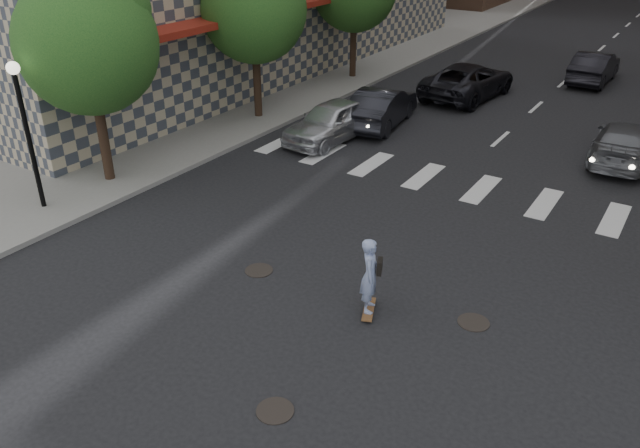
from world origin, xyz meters
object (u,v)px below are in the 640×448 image
at_px(lamppost, 24,116).
at_px(traffic_car_a, 381,107).
at_px(tree_a, 91,37).
at_px(silver_sedan, 331,121).
at_px(traffic_car_c, 468,80).
at_px(tree_b, 257,4).
at_px(traffic_car_b, 624,143).
at_px(skateboarder, 370,275).
at_px(traffic_car_e, 594,67).

relative_size(lamppost, traffic_car_a, 0.91).
distance_m(tree_a, silver_sedan, 9.10).
height_order(lamppost, traffic_car_c, lamppost).
relative_size(tree_a, tree_b, 1.00).
bearing_deg(traffic_car_b, tree_a, 35.66).
height_order(skateboarder, traffic_car_e, skateboarder).
distance_m(traffic_car_b, traffic_car_e, 11.30).
height_order(tree_a, tree_b, same).
bearing_deg(traffic_car_a, silver_sedan, 65.85).
relative_size(traffic_car_a, traffic_car_c, 0.83).
xyz_separation_m(silver_sedan, traffic_car_c, (2.29, 8.51, 0.03)).
bearing_deg(lamppost, tree_a, 89.01).
bearing_deg(lamppost, traffic_car_c, 71.11).
distance_m(traffic_car_a, traffic_car_e, 13.25).
xyz_separation_m(traffic_car_b, traffic_car_c, (-7.53, 4.87, 0.11)).
relative_size(traffic_car_a, traffic_car_b, 1.00).
distance_m(traffic_car_b, traffic_car_c, 8.97).
relative_size(lamppost, traffic_car_e, 0.91).
bearing_deg(skateboarder, silver_sedan, 103.92).
bearing_deg(silver_sedan, tree_a, -112.88).
xyz_separation_m(tree_b, traffic_car_e, (10.64, 13.72, -3.87)).
bearing_deg(traffic_car_c, tree_b, 56.70).
bearing_deg(skateboarder, traffic_car_c, 81.98).
bearing_deg(traffic_car_a, traffic_car_b, 178.54).
xyz_separation_m(traffic_car_a, traffic_car_b, (9.04, 1.00, -0.09)).
bearing_deg(traffic_car_c, traffic_car_b, 152.70).
height_order(skateboarder, traffic_car_a, skateboarder).
height_order(lamppost, tree_b, tree_b).
bearing_deg(skateboarder, lamppost, 161.36).
height_order(traffic_car_a, traffic_car_b, traffic_car_a).
relative_size(skateboarder, traffic_car_c, 0.33).
xyz_separation_m(traffic_car_a, traffic_car_c, (1.51, 5.87, 0.02)).
relative_size(lamppost, silver_sedan, 0.96).
distance_m(tree_a, tree_b, 8.00).
bearing_deg(tree_a, traffic_car_e, 63.89).
bearing_deg(tree_b, lamppost, -90.25).
relative_size(traffic_car_c, traffic_car_e, 1.21).
xyz_separation_m(tree_b, traffic_car_b, (13.77, 2.86, -3.96)).
relative_size(tree_b, skateboarder, 3.53).
height_order(tree_a, traffic_car_e, tree_a).
bearing_deg(silver_sedan, traffic_car_e, 71.06).
xyz_separation_m(lamppost, tree_b, (0.05, 10.64, 1.71)).
distance_m(traffic_car_c, traffic_car_e, 7.43).
xyz_separation_m(silver_sedan, traffic_car_e, (6.69, 14.50, 0.02)).
bearing_deg(traffic_car_b, skateboarder, 73.69).
xyz_separation_m(tree_b, silver_sedan, (3.95, -0.78, -3.89)).
distance_m(silver_sedan, traffic_car_a, 2.75).
height_order(lamppost, traffic_car_a, lamppost).
height_order(lamppost, silver_sedan, lamppost).
distance_m(skateboarder, traffic_car_e, 23.75).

